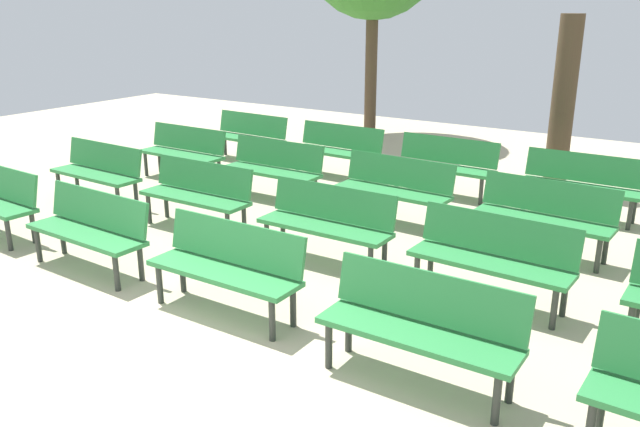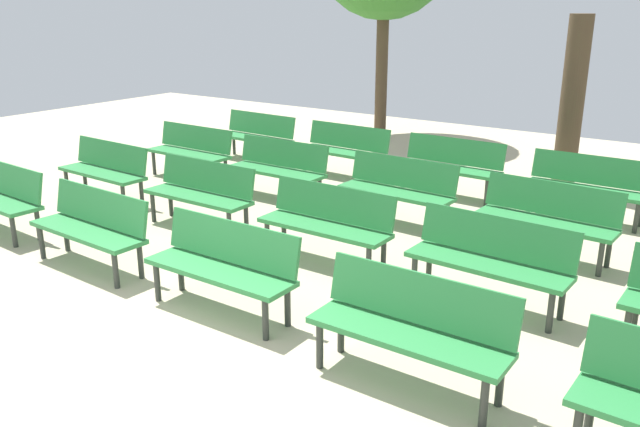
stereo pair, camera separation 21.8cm
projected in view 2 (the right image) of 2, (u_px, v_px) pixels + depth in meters
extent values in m
plane|color=#BCAD8E|center=(84.00, 384.00, 5.15)|extent=(24.91, 24.91, 0.00)
cube|color=#2D8442|center=(7.00, 179.00, 8.51)|extent=(1.60, 0.20, 0.40)
cylinder|color=#2D332D|center=(14.00, 231.00, 7.97)|extent=(0.06, 0.06, 0.40)
cylinder|color=#2D332D|center=(38.00, 225.00, 8.22)|extent=(0.06, 0.06, 0.40)
cube|color=#2D8442|center=(87.00, 232.00, 7.28)|extent=(1.62, 0.50, 0.05)
cube|color=#2D8442|center=(100.00, 207.00, 7.35)|extent=(1.60, 0.18, 0.40)
cylinder|color=#2D332D|center=(42.00, 242.00, 7.63)|extent=(0.06, 0.06, 0.40)
cylinder|color=#2D332D|center=(116.00, 270.00, 6.83)|extent=(0.06, 0.06, 0.40)
cylinder|color=#2D332D|center=(66.00, 235.00, 7.87)|extent=(0.06, 0.06, 0.40)
cylinder|color=#2D332D|center=(140.00, 261.00, 7.07)|extent=(0.06, 0.06, 0.40)
cube|color=#2D8442|center=(219.00, 272.00, 6.21)|extent=(1.60, 0.44, 0.05)
cube|color=#2D8442|center=(232.00, 242.00, 6.29)|extent=(1.60, 0.12, 0.40)
cylinder|color=#2D332D|center=(157.00, 282.00, 6.54)|extent=(0.06, 0.06, 0.40)
cylinder|color=#2D332D|center=(265.00, 319.00, 5.78)|extent=(0.06, 0.06, 0.40)
cylinder|color=#2D332D|center=(181.00, 272.00, 6.79)|extent=(0.06, 0.06, 0.40)
cylinder|color=#2D332D|center=(288.00, 306.00, 6.02)|extent=(0.06, 0.06, 0.40)
cube|color=#2D8442|center=(407.00, 337.00, 5.01)|extent=(1.60, 0.45, 0.05)
cube|color=#2D8442|center=(420.00, 298.00, 5.09)|extent=(1.60, 0.13, 0.40)
cylinder|color=#2D332D|center=(320.00, 346.00, 5.33)|extent=(0.06, 0.06, 0.40)
cylinder|color=#2D332D|center=(484.00, 402.00, 4.57)|extent=(0.06, 0.06, 0.40)
cylinder|color=#2D332D|center=(341.00, 330.00, 5.58)|extent=(0.06, 0.06, 0.40)
cylinder|color=#2D332D|center=(500.00, 382.00, 4.82)|extent=(0.06, 0.06, 0.40)
cylinder|color=#2D332D|center=(590.00, 410.00, 4.49)|extent=(0.06, 0.06, 0.40)
cube|color=#2D8442|center=(102.00, 173.00, 9.77)|extent=(1.61, 0.50, 0.05)
cube|color=#2D8442|center=(111.00, 155.00, 9.84)|extent=(1.60, 0.18, 0.40)
cylinder|color=#2D332D|center=(67.00, 183.00, 10.12)|extent=(0.06, 0.06, 0.40)
cylinder|color=#2D332D|center=(124.00, 198.00, 9.32)|extent=(0.06, 0.06, 0.40)
cylinder|color=#2D332D|center=(85.00, 179.00, 10.36)|extent=(0.06, 0.06, 0.40)
cylinder|color=#2D332D|center=(142.00, 193.00, 9.56)|extent=(0.06, 0.06, 0.40)
cube|color=#2D8442|center=(197.00, 197.00, 8.58)|extent=(1.60, 0.44, 0.05)
cube|color=#2D8442|center=(207.00, 176.00, 8.66)|extent=(1.60, 0.12, 0.40)
cylinder|color=#2D332D|center=(153.00, 207.00, 8.91)|extent=(0.06, 0.06, 0.40)
cylinder|color=#2D332D|center=(229.00, 227.00, 8.15)|extent=(0.06, 0.06, 0.40)
cylinder|color=#2D332D|center=(171.00, 202.00, 9.16)|extent=(0.06, 0.06, 0.40)
cylinder|color=#2D332D|center=(246.00, 220.00, 8.40)|extent=(0.06, 0.06, 0.40)
cube|color=#2D8442|center=(323.00, 228.00, 7.42)|extent=(1.60, 0.44, 0.05)
cube|color=#2D8442|center=(333.00, 203.00, 7.50)|extent=(1.60, 0.13, 0.40)
cylinder|color=#2D332D|center=(267.00, 238.00, 7.75)|extent=(0.06, 0.06, 0.40)
cylinder|color=#2D332D|center=(369.00, 264.00, 6.98)|extent=(0.06, 0.06, 0.40)
cylinder|color=#2D332D|center=(284.00, 231.00, 8.00)|extent=(0.06, 0.06, 0.40)
cylinder|color=#2D332D|center=(384.00, 255.00, 7.23)|extent=(0.06, 0.06, 0.40)
cube|color=#2D8442|center=(487.00, 266.00, 6.35)|extent=(1.62, 0.50, 0.05)
cube|color=#2D8442|center=(497.00, 236.00, 6.43)|extent=(1.60, 0.18, 0.40)
cylinder|color=#2D332D|center=(414.00, 275.00, 6.70)|extent=(0.06, 0.06, 0.40)
cylinder|color=#2D332D|center=(550.00, 312.00, 5.90)|extent=(0.06, 0.06, 0.40)
cylinder|color=#2D332D|center=(429.00, 265.00, 6.95)|extent=(0.06, 0.06, 0.40)
cylinder|color=#2D332D|center=(562.00, 300.00, 6.14)|extent=(0.06, 0.06, 0.40)
cylinder|color=#2D332D|center=(626.00, 331.00, 5.57)|extent=(0.06, 0.06, 0.40)
cylinder|color=#2D332D|center=(635.00, 317.00, 5.82)|extent=(0.06, 0.06, 0.40)
cube|color=#2D8442|center=(188.00, 154.00, 11.02)|extent=(1.60, 0.46, 0.05)
cube|color=#2D8442|center=(196.00, 137.00, 11.10)|extent=(1.60, 0.14, 0.40)
cylinder|color=#2D332D|center=(154.00, 163.00, 11.35)|extent=(0.06, 0.06, 0.40)
cylinder|color=#2D332D|center=(212.00, 175.00, 10.58)|extent=(0.06, 0.06, 0.40)
cylinder|color=#2D332D|center=(168.00, 160.00, 11.60)|extent=(0.06, 0.06, 0.40)
cylinder|color=#2D332D|center=(226.00, 171.00, 10.83)|extent=(0.06, 0.06, 0.40)
cube|color=#2D8442|center=(276.00, 171.00, 9.87)|extent=(1.60, 0.45, 0.05)
cube|color=#2D8442|center=(284.00, 153.00, 9.95)|extent=(1.60, 0.13, 0.40)
cylinder|color=#2D332D|center=(235.00, 181.00, 10.20)|extent=(0.06, 0.06, 0.40)
cylinder|color=#2D332D|center=(307.00, 196.00, 9.44)|extent=(0.06, 0.06, 0.40)
cylinder|color=#2D332D|center=(248.00, 177.00, 10.45)|extent=(0.06, 0.06, 0.40)
cylinder|color=#2D332D|center=(320.00, 191.00, 9.68)|extent=(0.06, 0.06, 0.40)
cube|color=#2D8442|center=(395.00, 193.00, 8.76)|extent=(1.62, 0.51, 0.05)
cube|color=#2D8442|center=(403.00, 172.00, 8.84)|extent=(1.60, 0.19, 0.40)
cylinder|color=#2D332D|center=(345.00, 203.00, 9.11)|extent=(0.06, 0.06, 0.40)
cylinder|color=#2D332D|center=(435.00, 222.00, 8.31)|extent=(0.06, 0.06, 0.40)
cylinder|color=#2D332D|center=(358.00, 197.00, 9.36)|extent=(0.06, 0.06, 0.40)
cylinder|color=#2D332D|center=(447.00, 216.00, 8.55)|extent=(0.06, 0.06, 0.40)
cube|color=#2D8442|center=(544.00, 223.00, 7.58)|extent=(1.62, 0.52, 0.05)
cube|color=#2D8442|center=(553.00, 199.00, 7.66)|extent=(1.60, 0.20, 0.40)
cylinder|color=#2D332D|center=(481.00, 232.00, 7.94)|extent=(0.06, 0.06, 0.40)
cylinder|color=#2D332D|center=(600.00, 259.00, 7.12)|extent=(0.06, 0.06, 0.40)
cylinder|color=#2D332D|center=(492.00, 226.00, 8.18)|extent=(0.06, 0.06, 0.40)
cylinder|color=#2D332D|center=(609.00, 251.00, 7.36)|extent=(0.06, 0.06, 0.40)
cube|color=#2D8442|center=(254.00, 138.00, 12.26)|extent=(1.62, 0.51, 0.05)
cube|color=#2D8442|center=(261.00, 124.00, 12.33)|extent=(1.60, 0.19, 0.40)
cylinder|color=#2D332D|center=(222.00, 147.00, 12.61)|extent=(0.06, 0.06, 0.40)
cylinder|color=#2D332D|center=(277.00, 157.00, 11.80)|extent=(0.06, 0.06, 0.40)
cylinder|color=#2D332D|center=(234.00, 144.00, 12.85)|extent=(0.06, 0.06, 0.40)
cylinder|color=#2D332D|center=(288.00, 154.00, 12.05)|extent=(0.06, 0.06, 0.40)
cube|color=#2D8442|center=(342.00, 152.00, 11.11)|extent=(1.61, 0.49, 0.05)
cube|color=#2D8442|center=(349.00, 136.00, 11.19)|extent=(1.60, 0.18, 0.40)
cylinder|color=#2D332D|center=(304.00, 162.00, 11.46)|extent=(0.06, 0.06, 0.40)
cylinder|color=#2D332D|center=(372.00, 174.00, 10.66)|extent=(0.06, 0.06, 0.40)
cylinder|color=#2D332D|center=(315.00, 158.00, 11.70)|extent=(0.06, 0.06, 0.40)
cylinder|color=#2D332D|center=(382.00, 170.00, 10.90)|extent=(0.06, 0.06, 0.40)
cube|color=#2D8442|center=(448.00, 169.00, 10.02)|extent=(1.61, 0.48, 0.05)
cube|color=#2D8442|center=(455.00, 151.00, 10.10)|extent=(1.60, 0.16, 0.40)
cylinder|color=#2D332D|center=(403.00, 178.00, 10.36)|extent=(0.06, 0.06, 0.40)
cylinder|color=#2D332D|center=(486.00, 193.00, 9.58)|extent=(0.06, 0.06, 0.40)
cylinder|color=#2D332D|center=(412.00, 174.00, 10.61)|extent=(0.06, 0.06, 0.40)
cylinder|color=#2D332D|center=(495.00, 188.00, 9.82)|extent=(0.06, 0.06, 0.40)
cube|color=#2D8442|center=(586.00, 190.00, 8.90)|extent=(1.60, 0.45, 0.05)
cube|color=#2D8442|center=(592.00, 170.00, 8.98)|extent=(1.60, 0.13, 0.40)
cylinder|color=#2D332D|center=(529.00, 200.00, 9.23)|extent=(0.06, 0.06, 0.40)
cylinder|color=#2D332D|center=(636.00, 218.00, 8.46)|extent=(0.06, 0.06, 0.40)
cylinder|color=#2D332D|center=(536.00, 195.00, 9.48)|extent=(0.06, 0.06, 0.40)
cylinder|color=#4C3A28|center=(382.00, 65.00, 14.44)|extent=(0.27, 0.27, 3.08)
cylinder|color=#4C3A28|center=(572.00, 104.00, 10.14)|extent=(0.36, 0.36, 2.71)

